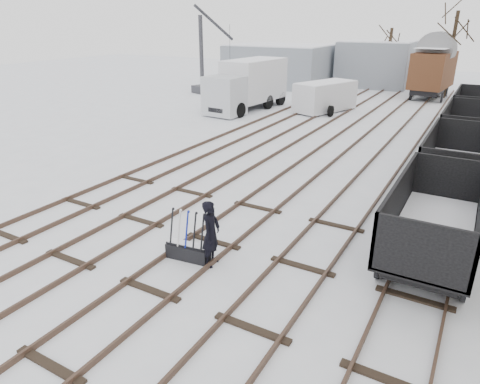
{
  "coord_description": "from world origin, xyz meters",
  "views": [
    {
      "loc": [
        6.63,
        -6.89,
        6.51
      ],
      "look_at": [
        0.12,
        4.49,
        1.2
      ],
      "focal_mm": 32.0,
      "sensor_mm": 36.0,
      "label": 1
    }
  ],
  "objects_px": {
    "box_van_wagon": "(433,69)",
    "panel_van": "(325,96)",
    "ground_frame": "(188,250)",
    "worker": "(211,234)",
    "freight_wagon_a": "(433,230)",
    "crane": "(203,70)",
    "lorry": "(247,85)"
  },
  "relations": [
    {
      "from": "ground_frame",
      "to": "freight_wagon_a",
      "type": "distance_m",
      "value": 7.08
    },
    {
      "from": "ground_frame",
      "to": "crane",
      "type": "xyz_separation_m",
      "value": [
        -16.92,
        25.59,
        1.76
      ]
    },
    {
      "from": "box_van_wagon",
      "to": "panel_van",
      "type": "relative_size",
      "value": 1.09
    },
    {
      "from": "box_van_wagon",
      "to": "crane",
      "type": "distance_m",
      "value": 20.49
    },
    {
      "from": "box_van_wagon",
      "to": "crane",
      "type": "relative_size",
      "value": 0.76
    },
    {
      "from": "lorry",
      "to": "ground_frame",
      "type": "bearing_deg",
      "value": -60.44
    },
    {
      "from": "ground_frame",
      "to": "crane",
      "type": "height_order",
      "value": "crane"
    },
    {
      "from": "freight_wagon_a",
      "to": "lorry",
      "type": "distance_m",
      "value": 22.77
    },
    {
      "from": "panel_van",
      "to": "crane",
      "type": "distance_m",
      "value": 13.42
    },
    {
      "from": "box_van_wagon",
      "to": "crane",
      "type": "bearing_deg",
      "value": -153.55
    },
    {
      "from": "worker",
      "to": "crane",
      "type": "height_order",
      "value": "crane"
    },
    {
      "from": "lorry",
      "to": "panel_van",
      "type": "distance_m",
      "value": 5.93
    },
    {
      "from": "worker",
      "to": "lorry",
      "type": "relative_size",
      "value": 0.23
    },
    {
      "from": "ground_frame",
      "to": "freight_wagon_a",
      "type": "bearing_deg",
      "value": 23.81
    },
    {
      "from": "panel_van",
      "to": "crane",
      "type": "height_order",
      "value": "crane"
    },
    {
      "from": "panel_van",
      "to": "crane",
      "type": "relative_size",
      "value": 0.7
    },
    {
      "from": "box_van_wagon",
      "to": "freight_wagon_a",
      "type": "bearing_deg",
      "value": -77.06
    },
    {
      "from": "ground_frame",
      "to": "crane",
      "type": "bearing_deg",
      "value": 116.78
    },
    {
      "from": "ground_frame",
      "to": "worker",
      "type": "relative_size",
      "value": 0.76
    },
    {
      "from": "lorry",
      "to": "crane",
      "type": "height_order",
      "value": "crane"
    },
    {
      "from": "box_van_wagon",
      "to": "crane",
      "type": "xyz_separation_m",
      "value": [
        -19.12,
        -7.35,
        -0.47
      ]
    },
    {
      "from": "worker",
      "to": "freight_wagon_a",
      "type": "distance_m",
      "value": 6.36
    },
    {
      "from": "lorry",
      "to": "crane",
      "type": "bearing_deg",
      "value": 150.73
    },
    {
      "from": "ground_frame",
      "to": "panel_van",
      "type": "xyz_separation_m",
      "value": [
        -3.86,
        22.67,
        0.87
      ]
    },
    {
      "from": "ground_frame",
      "to": "panel_van",
      "type": "bearing_deg",
      "value": 92.97
    },
    {
      "from": "ground_frame",
      "to": "lorry",
      "type": "height_order",
      "value": "lorry"
    },
    {
      "from": "panel_van",
      "to": "freight_wagon_a",
      "type": "bearing_deg",
      "value": -42.87
    },
    {
      "from": "box_van_wagon",
      "to": "lorry",
      "type": "distance_m",
      "value": 17.04
    },
    {
      "from": "freight_wagon_a",
      "to": "lorry",
      "type": "xyz_separation_m",
      "value": [
        -15.35,
        16.78,
        1.02
      ]
    },
    {
      "from": "panel_van",
      "to": "lorry",
      "type": "bearing_deg",
      "value": -137.3
    },
    {
      "from": "freight_wagon_a",
      "to": "crane",
      "type": "height_order",
      "value": "crane"
    },
    {
      "from": "worker",
      "to": "box_van_wagon",
      "type": "bearing_deg",
      "value": -11.02
    }
  ]
}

